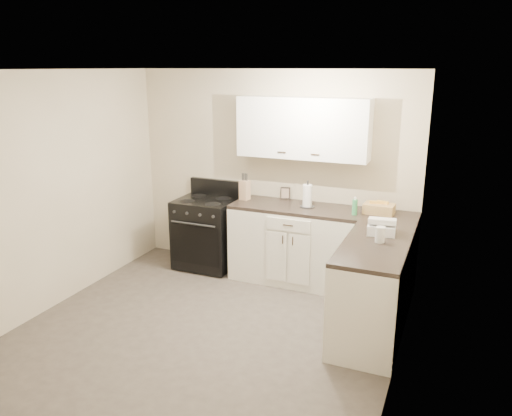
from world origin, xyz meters
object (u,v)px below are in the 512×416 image
at_px(knife_block, 245,190).
at_px(wicker_basket, 379,209).
at_px(paper_towel, 307,196).
at_px(countertop_grill, 381,229).
at_px(stove, 207,233).

relative_size(knife_block, wicker_basket, 0.73).
distance_m(knife_block, paper_towel, 0.81).
relative_size(wicker_basket, countertop_grill, 1.23).
bearing_deg(stove, wicker_basket, 2.57).
bearing_deg(paper_towel, stove, -178.04).
bearing_deg(countertop_grill, wicker_basket, 94.66).
height_order(stove, countertop_grill, countertop_grill).
distance_m(stove, knife_block, 0.79).
height_order(paper_towel, countertop_grill, paper_towel).
xyz_separation_m(knife_block, paper_towel, (0.81, -0.02, 0.01)).
height_order(stove, knife_block, knife_block).
relative_size(knife_block, countertop_grill, 0.91).
height_order(knife_block, wicker_basket, knife_block).
bearing_deg(knife_block, countertop_grill, -8.05).
xyz_separation_m(paper_towel, wicker_basket, (0.82, 0.05, -0.08)).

